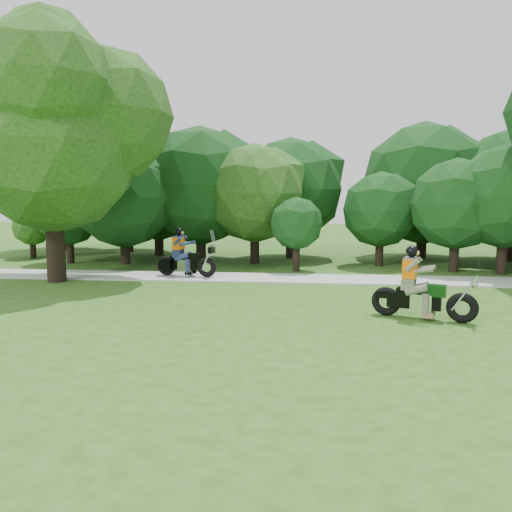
{
  "coord_description": "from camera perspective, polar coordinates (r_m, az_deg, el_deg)",
  "views": [
    {
      "loc": [
        -1.04,
        -11.1,
        3.14
      ],
      "look_at": [
        -2.68,
        3.96,
        1.36
      ],
      "focal_mm": 35.0,
      "sensor_mm": 36.0,
      "label": 1
    }
  ],
  "objects": [
    {
      "name": "walkway",
      "position": [
        19.38,
        9.23,
        -2.64
      ],
      "size": [
        60.0,
        2.2,
        0.06
      ],
      "primitive_type": "cube",
      "color": "#ACACA7",
      "rests_on": "ground"
    },
    {
      "name": "ground",
      "position": [
        11.59,
        11.29,
        -9.17
      ],
      "size": [
        100.0,
        100.0,
        0.0
      ],
      "primitive_type": "plane",
      "color": "#2B4C15",
      "rests_on": "ground"
    },
    {
      "name": "tree_line",
      "position": [
        25.39,
        9.1,
        7.47
      ],
      "size": [
        40.08,
        12.21,
        7.06
      ],
      "color": "black",
      "rests_on": "ground"
    },
    {
      "name": "touring_motorcycle",
      "position": [
        19.83,
        -8.38,
        -0.31
      ],
      "size": [
        2.49,
        1.01,
        1.9
      ],
      "rotation": [
        0.0,
        0.0,
        -0.16
      ],
      "color": "black",
      "rests_on": "walkway"
    },
    {
      "name": "chopper_motorcycle",
      "position": [
        13.63,
        18.04,
        -3.93
      ],
      "size": [
        2.61,
        1.31,
        1.91
      ],
      "rotation": [
        0.0,
        0.0,
        -0.34
      ],
      "color": "black",
      "rests_on": "ground"
    },
    {
      "name": "big_tree_west",
      "position": [
        20.48,
        -22.11,
        13.55
      ],
      "size": [
        8.64,
        6.56,
        9.96
      ],
      "color": "black",
      "rests_on": "ground"
    }
  ]
}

